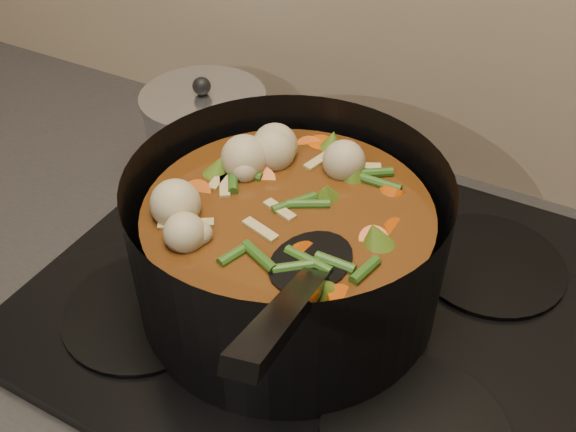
% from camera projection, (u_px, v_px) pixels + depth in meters
% --- Properties ---
extents(stovetop, '(0.62, 0.54, 0.03)m').
position_uv_depth(stovetop, '(323.00, 293.00, 0.75)').
color(stovetop, black).
rests_on(stovetop, counter).
extents(stockpot, '(0.34, 0.44, 0.25)m').
position_uv_depth(stockpot, '(288.00, 245.00, 0.69)').
color(stockpot, black).
rests_on(stockpot, stovetop).
extents(saucepan, '(0.17, 0.17, 0.14)m').
position_uv_depth(saucepan, '(206.00, 130.00, 0.90)').
color(saucepan, silver).
rests_on(saucepan, stovetop).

